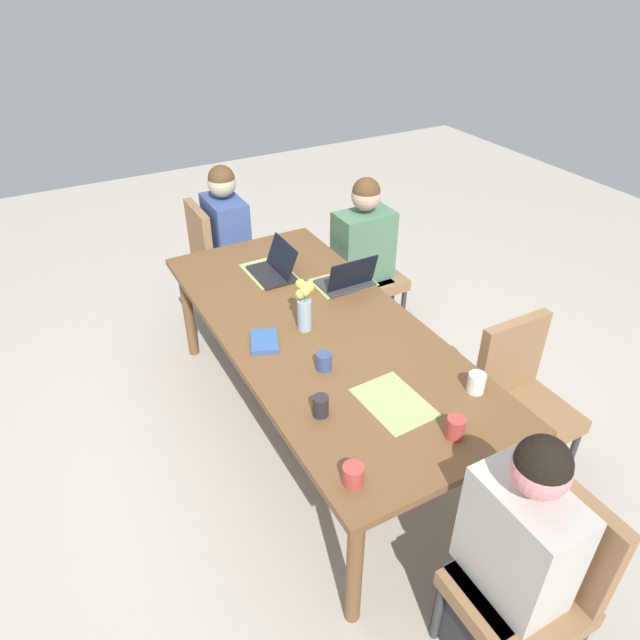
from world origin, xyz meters
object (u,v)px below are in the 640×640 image
at_px(person_near_left_near, 363,268).
at_px(book_red_cover, 264,341).
at_px(flower_vase, 304,304).
at_px(coffee_mug_near_left, 321,406).
at_px(laptop_near_left_near, 347,280).
at_px(laptop_head_right_left_mid, 275,269).
at_px(coffee_mug_centre_left, 455,428).
at_px(coffee_mug_near_right, 324,361).
at_px(person_head_right_left_mid, 229,252).
at_px(person_head_left_left_far, 510,568).
at_px(chair_near_right_near, 520,394).
at_px(chair_head_right_left_mid, 217,254).
at_px(chair_head_left_left_far, 535,577).
at_px(chair_near_left_near, 364,265).
at_px(dining_table, 320,337).
at_px(coffee_mug_centre_right, 353,474).
at_px(coffee_mug_far_left, 476,383).

height_order(person_near_left_near, book_red_cover, person_near_left_near).
bearing_deg(book_red_cover, flower_vase, -64.58).
bearing_deg(book_red_cover, coffee_mug_near_left, -158.92).
distance_m(flower_vase, laptop_near_left_near, 0.52).
xyz_separation_m(laptop_head_right_left_mid, laptop_near_left_near, (-0.34, -0.32, 0.00)).
bearing_deg(book_red_cover, coffee_mug_centre_left, -135.54).
relative_size(person_near_left_near, coffee_mug_near_right, 13.40).
relative_size(person_head_right_left_mid, coffee_mug_centre_left, 11.94).
height_order(person_head_left_left_far, chair_near_right_near, person_head_left_left_far).
bearing_deg(laptop_head_right_left_mid, coffee_mug_near_right, 169.23).
distance_m(person_near_left_near, coffee_mug_centre_left, 1.93).
height_order(chair_head_right_left_mid, book_red_cover, chair_head_right_left_mid).
bearing_deg(chair_near_right_near, coffee_mug_near_right, 66.23).
xyz_separation_m(person_near_left_near, person_head_right_left_mid, (0.69, 0.76, 0.00)).
bearing_deg(laptop_near_left_near, coffee_mug_near_right, 141.13).
distance_m(chair_head_left_left_far, book_red_cover, 1.62).
relative_size(person_near_left_near, laptop_near_left_near, 3.73).
bearing_deg(person_head_left_left_far, chair_near_right_near, -46.95).
xyz_separation_m(chair_near_left_near, coffee_mug_centre_left, (-1.86, 0.73, 0.29)).
relative_size(person_head_right_left_mid, coffee_mug_near_right, 13.40).
relative_size(flower_vase, coffee_mug_near_right, 3.30).
bearing_deg(coffee_mug_near_left, chair_near_left_near, -38.38).
bearing_deg(chair_near_left_near, person_head_left_left_far, 160.61).
relative_size(dining_table, coffee_mug_centre_right, 27.67).
xyz_separation_m(dining_table, coffee_mug_centre_right, (-0.99, 0.39, 0.11)).
distance_m(chair_head_left_left_far, flower_vase, 1.63).
distance_m(chair_near_right_near, coffee_mug_centre_right, 1.26).
bearing_deg(laptop_near_left_near, dining_table, 131.10).
relative_size(person_head_right_left_mid, person_head_left_left_far, 1.00).
bearing_deg(chair_head_right_left_mid, coffee_mug_near_left, 172.83).
xyz_separation_m(dining_table, coffee_mug_near_left, (-0.60, 0.32, 0.12)).
distance_m(chair_near_left_near, chair_near_right_near, 1.62).
bearing_deg(chair_head_right_left_mid, laptop_head_right_left_mid, -174.65).
bearing_deg(person_head_right_left_mid, chair_near_right_near, -160.72).
bearing_deg(laptop_head_right_left_mid, flower_vase, 170.07).
bearing_deg(chair_near_right_near, chair_near_left_near, -1.45).
xyz_separation_m(person_near_left_near, laptop_head_right_left_mid, (-0.15, 0.75, 0.26)).
distance_m(coffee_mug_near_right, coffee_mug_far_left, 0.73).
height_order(person_head_right_left_mid, chair_head_left_left_far, person_head_right_left_mid).
relative_size(person_head_right_left_mid, chair_head_left_left_far, 1.33).
bearing_deg(chair_near_left_near, laptop_head_right_left_mid, 105.32).
relative_size(flower_vase, laptop_head_right_left_mid, 0.92).
bearing_deg(chair_near_right_near, person_head_right_left_mid, 19.28).
height_order(flower_vase, book_red_cover, flower_vase).
bearing_deg(laptop_head_right_left_mid, laptop_near_left_near, -136.69).
bearing_deg(coffee_mug_near_left, laptop_near_left_near, -36.69).
distance_m(coffee_mug_near_right, coffee_mug_centre_left, 0.72).
distance_m(person_head_right_left_mid, coffee_mug_centre_right, 2.53).
xyz_separation_m(dining_table, coffee_mug_far_left, (-0.80, -0.39, 0.11)).
bearing_deg(chair_head_left_left_far, coffee_mug_centre_left, -2.07).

